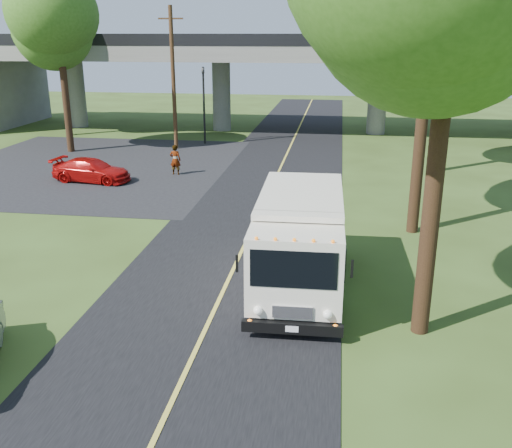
% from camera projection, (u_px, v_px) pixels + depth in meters
% --- Properties ---
extents(ground, '(120.00, 120.00, 0.00)m').
position_uv_depth(ground, '(203.00, 335.00, 14.59)').
color(ground, '#314217').
rests_on(ground, ground).
extents(road, '(7.00, 90.00, 0.02)m').
position_uv_depth(road, '(258.00, 216.00, 23.97)').
color(road, black).
rests_on(road, ground).
extents(parking_lot, '(16.00, 18.00, 0.01)m').
position_uv_depth(parking_lot, '(89.00, 167.00, 32.97)').
color(parking_lot, black).
rests_on(parking_lot, ground).
extents(lane_line, '(0.12, 90.00, 0.01)m').
position_uv_depth(lane_line, '(258.00, 216.00, 23.96)').
color(lane_line, gold).
rests_on(lane_line, road).
extents(overpass, '(54.00, 10.00, 7.30)m').
position_uv_depth(overpass, '(299.00, 72.00, 43.17)').
color(overpass, slate).
rests_on(overpass, ground).
extents(traffic_signal, '(0.18, 0.22, 5.20)m').
position_uv_depth(traffic_signal, '(204.00, 97.00, 38.78)').
color(traffic_signal, black).
rests_on(traffic_signal, ground).
extents(utility_pole, '(1.60, 0.26, 9.00)m').
position_uv_depth(utility_pole, '(173.00, 78.00, 36.67)').
color(utility_pole, '#472D19').
rests_on(utility_pole, ground).
extents(tree_right_far, '(5.77, 5.67, 10.99)m').
position_uv_depth(tree_right_far, '(462.00, 13.00, 29.31)').
color(tree_right_far, '#382314').
rests_on(tree_right_far, ground).
extents(tree_left_lot, '(5.60, 5.50, 10.50)m').
position_uv_depth(tree_left_lot, '(60.00, 23.00, 34.44)').
color(tree_left_lot, '#382314').
rests_on(tree_left_lot, ground).
extents(tree_left_far, '(5.26, 5.16, 9.89)m').
position_uv_depth(tree_left_far, '(60.00, 31.00, 40.62)').
color(tree_left_far, '#382314').
rests_on(tree_left_far, ground).
extents(step_van, '(2.63, 6.80, 2.83)m').
position_uv_depth(step_van, '(300.00, 239.00, 16.86)').
color(step_van, silver).
rests_on(step_van, ground).
extents(red_sedan, '(4.27, 2.14, 1.19)m').
position_uv_depth(red_sedan, '(92.00, 170.00, 29.48)').
color(red_sedan, '#A70B0A').
rests_on(red_sedan, ground).
extents(pedestrian, '(0.62, 0.43, 1.64)m').
position_uv_depth(pedestrian, '(175.00, 160.00, 30.83)').
color(pedestrian, gray).
rests_on(pedestrian, ground).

